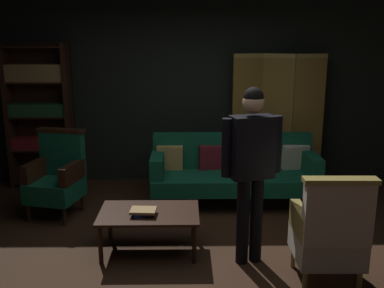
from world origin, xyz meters
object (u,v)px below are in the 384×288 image
(standing_figure, at_px, (251,160))
(book_navy_cloth, at_px, (143,213))
(coffee_table, at_px, (149,216))
(armchair_gilt_accent, at_px, (330,233))
(folding_screen, at_px, (277,118))
(velvet_couch, at_px, (233,169))
(armchair_wing_left, at_px, (57,176))
(book_tan_leather, at_px, (143,210))
(bookshelf, at_px, (40,111))

(standing_figure, bearing_deg, book_navy_cloth, 171.17)
(coffee_table, bearing_deg, armchair_gilt_accent, -22.22)
(folding_screen, height_order, velvet_couch, folding_screen)
(folding_screen, distance_m, coffee_table, 2.74)
(folding_screen, relative_size, standing_figure, 1.12)
(velvet_couch, bearing_deg, book_navy_cloth, -126.11)
(armchair_wing_left, xyz_separation_m, book_navy_cloth, (1.14, -1.04, -0.05))
(book_tan_leather, bearing_deg, velvet_couch, 53.89)
(coffee_table, height_order, standing_figure, standing_figure)
(standing_figure, bearing_deg, armchair_wing_left, 151.01)
(folding_screen, relative_size, book_navy_cloth, 9.28)
(coffee_table, distance_m, armchair_gilt_accent, 1.75)
(folding_screen, bearing_deg, book_tan_leather, -128.96)
(coffee_table, height_order, book_navy_cloth, book_navy_cloth)
(folding_screen, relative_size, book_tan_leather, 7.58)
(folding_screen, height_order, book_navy_cloth, folding_screen)
(velvet_couch, xyz_separation_m, book_navy_cloth, (-1.04, -1.43, -0.02))
(coffee_table, relative_size, standing_figure, 0.59)
(armchair_wing_left, xyz_separation_m, standing_figure, (2.17, -1.20, 0.54))
(armchair_wing_left, bearing_deg, coffee_table, -38.98)
(velvet_couch, relative_size, book_navy_cloth, 10.36)
(bookshelf, xyz_separation_m, velvet_couch, (2.70, -0.74, -0.64))
(book_navy_cloth, bearing_deg, coffee_table, 57.61)
(folding_screen, distance_m, book_navy_cloth, 2.81)
(bookshelf, distance_m, book_navy_cloth, 2.81)
(book_navy_cloth, bearing_deg, standing_figure, -8.83)
(velvet_couch, xyz_separation_m, book_tan_leather, (-1.04, -1.43, 0.01))
(bookshelf, bearing_deg, folding_screen, -0.36)
(standing_figure, relative_size, book_tan_leather, 6.79)
(bookshelf, bearing_deg, armchair_wing_left, -65.30)
(folding_screen, xyz_separation_m, standing_figure, (-0.71, -2.31, 0.04))
(coffee_table, relative_size, armchair_wing_left, 0.96)
(armchair_wing_left, height_order, book_tan_leather, armchair_wing_left)
(standing_figure, xyz_separation_m, book_tan_leather, (-1.03, 0.16, -0.56))
(standing_figure, bearing_deg, book_tan_leather, 171.17)
(folding_screen, bearing_deg, coffee_table, -129.19)
(bookshelf, height_order, book_navy_cloth, bookshelf)
(coffee_table, distance_m, standing_figure, 1.20)
(armchair_gilt_accent, xyz_separation_m, book_navy_cloth, (-1.66, 0.58, -0.05))
(folding_screen, distance_m, bookshelf, 3.39)
(standing_figure, height_order, book_tan_leather, standing_figure)
(velvet_couch, bearing_deg, armchair_gilt_accent, -72.87)
(armchair_gilt_accent, height_order, armchair_wing_left, same)
(armchair_gilt_accent, relative_size, armchair_wing_left, 1.00)
(velvet_couch, relative_size, armchair_wing_left, 2.04)
(armchair_wing_left, xyz_separation_m, book_tan_leather, (1.14, -1.04, -0.02))
(book_tan_leather, bearing_deg, armchair_wing_left, 137.56)
(bookshelf, xyz_separation_m, coffee_table, (1.71, -2.09, -0.72))
(bookshelf, relative_size, standing_figure, 1.20)
(book_navy_cloth, bearing_deg, bookshelf, 127.39)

